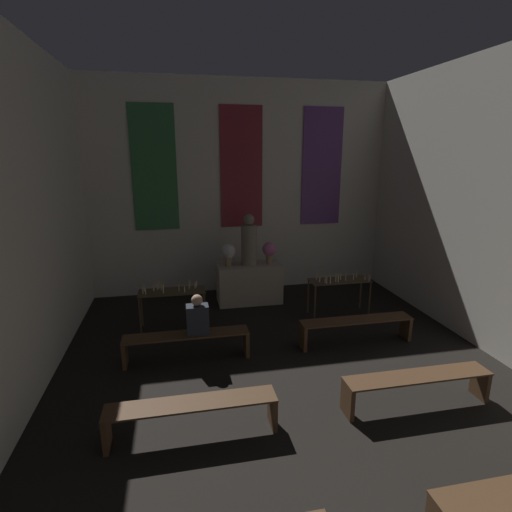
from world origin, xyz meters
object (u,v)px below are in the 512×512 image
at_px(statue, 249,242).
at_px(candle_rack_right, 339,284).
at_px(flower_vase_left, 228,252).
at_px(pew_third_left, 192,411).
at_px(pew_back_right, 356,326).
at_px(pew_back_left, 187,341).
at_px(flower_vase_right, 269,250).
at_px(person_seated, 198,317).
at_px(candle_rack_left, 172,295).
at_px(pew_third_right, 417,383).
at_px(altar, 249,283).

distance_m(statue, candle_rack_right, 2.20).
bearing_deg(flower_vase_left, statue, 0.00).
height_order(statue, flower_vase_left, statue).
relative_size(candle_rack_right, pew_third_left, 0.62).
relative_size(statue, pew_back_right, 0.56).
height_order(statue, pew_back_left, statue).
relative_size(flower_vase_right, pew_third_left, 0.24).
bearing_deg(flower_vase_right, pew_back_left, -128.91).
xyz_separation_m(pew_back_left, person_seated, (0.19, 0.00, 0.41)).
distance_m(candle_rack_left, pew_back_right, 3.53).
distance_m(pew_third_left, pew_third_right, 3.02).
relative_size(candle_rack_left, pew_third_left, 0.62).
xyz_separation_m(altar, candle_rack_left, (-1.74, -1.12, 0.23)).
xyz_separation_m(candle_rack_right, pew_back_right, (-0.22, -1.33, -0.34)).
distance_m(pew_back_left, person_seated, 0.46).
bearing_deg(pew_third_right, person_seated, 146.18).
height_order(flower_vase_right, person_seated, flower_vase_right).
distance_m(flower_vase_right, pew_third_right, 4.56).
bearing_deg(candle_rack_left, statue, 32.76).
relative_size(statue, flower_vase_left, 2.33).
distance_m(altar, flower_vase_right, 0.89).
distance_m(pew_back_right, person_seated, 2.86).
distance_m(flower_vase_left, pew_third_left, 4.56).
bearing_deg(altar, pew_third_left, -109.14).
bearing_deg(statue, pew_back_right, -58.42).
relative_size(statue, person_seated, 1.72).
xyz_separation_m(pew_back_left, pew_back_right, (3.02, 0.00, 0.00)).
relative_size(statue, pew_back_left, 0.56).
bearing_deg(person_seated, flower_vase_left, 71.01).
bearing_deg(pew_third_left, flower_vase_left, 76.58).
height_order(pew_back_left, person_seated, person_seated).
height_order(statue, candle_rack_right, statue).
distance_m(candle_rack_right, pew_back_right, 1.39).
bearing_deg(flower_vase_left, candle_rack_right, -26.97).
distance_m(statue, flower_vase_right, 0.52).
bearing_deg(statue, person_seated, -118.21).
height_order(flower_vase_right, pew_third_right, flower_vase_right).
bearing_deg(flower_vase_right, pew_back_right, -67.10).
relative_size(flower_vase_left, candle_rack_left, 0.39).
bearing_deg(pew_back_left, statue, 58.42).
bearing_deg(altar, candle_rack_left, -147.24).
height_order(candle_rack_right, pew_third_left, candle_rack_right).
bearing_deg(pew_back_left, pew_third_left, -90.00).
height_order(flower_vase_left, pew_third_left, flower_vase_left).
height_order(statue, pew_third_right, statue).
bearing_deg(candle_rack_right, candle_rack_left, 179.92).
xyz_separation_m(altar, candle_rack_right, (1.74, -1.12, 0.23)).
distance_m(altar, pew_back_right, 2.89).
height_order(candle_rack_left, pew_back_right, candle_rack_left).
height_order(candle_rack_right, pew_back_right, candle_rack_right).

